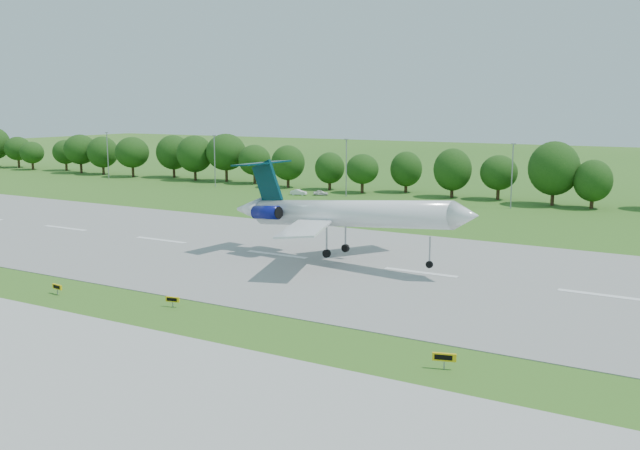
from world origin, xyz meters
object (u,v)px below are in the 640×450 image
(taxi_sign_left, at_px, (57,287))
(service_vehicle_b, at_px, (321,193))
(airliner, at_px, (337,212))
(service_vehicle_a, at_px, (298,192))

(taxi_sign_left, bearing_deg, service_vehicle_b, 108.58)
(taxi_sign_left, distance_m, service_vehicle_b, 85.17)
(airliner, bearing_deg, taxi_sign_left, -116.30)
(airliner, height_order, service_vehicle_b, airliner)
(taxi_sign_left, bearing_deg, service_vehicle_a, 111.76)
(service_vehicle_a, height_order, service_vehicle_b, service_vehicle_a)
(airliner, relative_size, service_vehicle_a, 9.90)
(service_vehicle_a, bearing_deg, airliner, -159.62)
(airliner, xyz_separation_m, service_vehicle_a, (-38.77, 53.75, -5.70))
(service_vehicle_a, relative_size, service_vehicle_b, 1.13)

